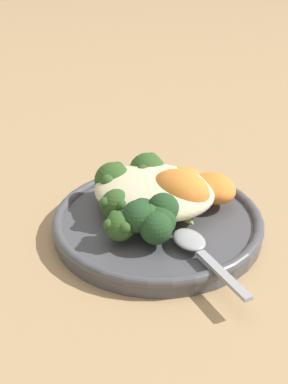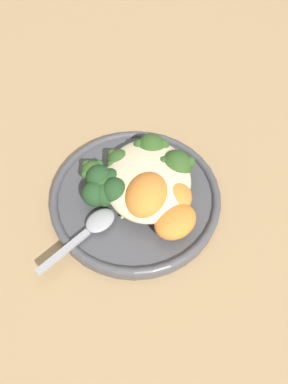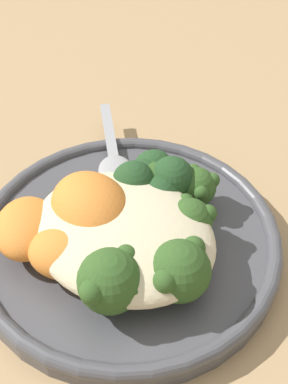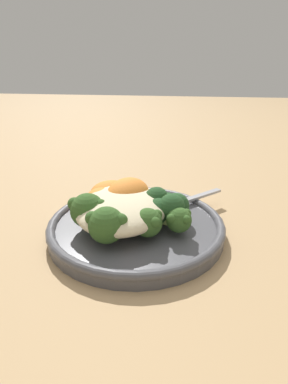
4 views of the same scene
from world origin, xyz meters
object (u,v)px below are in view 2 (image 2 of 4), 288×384
Objects in this scene: broccoli_stalk_5 at (107,181)px; sweet_potato_chunk_0 at (175,221)px; sweet_potato_chunk_2 at (173,196)px; plate at (135,197)px; kale_tuft at (105,187)px; broccoli_stalk_3 at (132,177)px; sweet_potato_chunk_1 at (147,196)px; quinoa_mound at (148,179)px; spoon at (93,227)px; broccoli_stalk_2 at (150,155)px; broccoli_stalk_0 at (172,170)px; broccoli_stalk_6 at (111,191)px; broccoli_stalk_1 at (161,171)px; broccoli_stalk_4 at (122,168)px.

sweet_potato_chunk_0 is at bearing 178.96° from broccoli_stalk_5.
broccoli_stalk_5 is 0.09m from sweet_potato_chunk_2.
plate is 0.05m from kale_tuft.
kale_tuft is (-0.01, -0.09, 0.00)m from sweet_potato_chunk_2.
broccoli_stalk_3 is 0.04m from kale_tuft.
sweet_potato_chunk_1 reaches higher than kale_tuft.
quinoa_mound is 0.06m from kale_tuft.
spoon is (0.03, -0.07, -0.02)m from sweet_potato_chunk_1.
quinoa_mound is at bearing 177.75° from spoon.
sweet_potato_chunk_2 is 0.09m from kale_tuft.
broccoli_stalk_2 reaches higher than sweet_potato_chunk_0.
broccoli_stalk_5 is at bearing 144.04° from broccoli_stalk_0.
broccoli_stalk_0 is at bearing -96.29° from broccoli_stalk_3.
sweet_potato_chunk_0 is (0.07, 0.05, -0.00)m from broccoli_stalk_3.
quinoa_mound is 2.35× the size of sweet_potato_chunk_0.
broccoli_stalk_6 is 1.30× the size of kale_tuft.
quinoa_mound is 0.02m from broccoli_stalk_3.
broccoli_stalk_1 is at bearing -169.24° from sweet_potato_chunk_0.
broccoli_stalk_5 is (0.04, -0.06, -0.01)m from broccoli_stalk_2.
broccoli_stalk_2 reaches higher than broccoli_stalk_3.
sweet_potato_chunk_2 is (0.04, -0.00, -0.00)m from broccoli_stalk_0.
spoon is at bearing 156.45° from broccoli_stalk_2.
broccoli_stalk_4 is at bearing 129.53° from broccoli_stalk_2.
broccoli_stalk_2 is at bearing 64.15° from broccoli_stalk_1.
sweet_potato_chunk_2 is (-0.00, 0.03, -0.01)m from sweet_potato_chunk_1.
broccoli_stalk_1 and sweet_potato_chunk_2 have the same top height.
broccoli_stalk_3 is at bearing 138.14° from broccoli_stalk_1.
broccoli_stalk_3 is 1.55× the size of sweet_potato_chunk_2.
sweet_potato_chunk_2 is at bearing 72.63° from plate.
broccoli_stalk_4 is at bearing 147.98° from kale_tuft.
kale_tuft is (0.01, -0.06, 0.00)m from quinoa_mound.
quinoa_mound is at bearing 177.21° from sweet_potato_chunk_1.
quinoa_mound is at bearing -146.72° from broccoli_stalk_5.
broccoli_stalk_6 is 0.08m from sweet_potato_chunk_2.
broccoli_stalk_2 is 1.86× the size of sweet_potato_chunk_0.
broccoli_stalk_5 is (0.01, -0.07, -0.00)m from broccoli_stalk_1.
broccoli_stalk_4 is at bearing -147.37° from sweet_potato_chunk_1.
quinoa_mound is 0.07m from sweet_potato_chunk_0.
kale_tuft is (0.02, -0.04, 0.00)m from broccoli_stalk_3.
broccoli_stalk_3 is 0.99× the size of broccoli_stalk_4.
sweet_potato_chunk_2 is (0.03, 0.09, 0.00)m from broccoli_stalk_5.
broccoli_stalk_3 is at bearing -105.49° from quinoa_mound.
kale_tuft is (0.01, -0.00, 0.01)m from broccoli_stalk_5.
broccoli_stalk_5 is at bearing 109.73° from broccoli_stalk_4.
broccoli_stalk_1 is at bearing -135.57° from broccoli_stalk_6.
broccoli_stalk_0 is 0.96× the size of broccoli_stalk_2.
plate is 2.55× the size of broccoli_stalk_1.
plate is 0.04m from quinoa_mound.
quinoa_mound is at bearing 163.38° from broccoli_stalk_1.
plate is 4.05× the size of sweet_potato_chunk_0.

